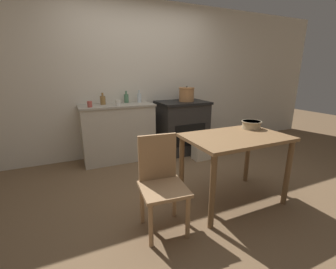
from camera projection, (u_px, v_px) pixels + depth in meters
ground_plane at (182, 188)px, 2.82m from camera, size 14.00×14.00×0.00m
wall_back at (140, 80)px, 3.87m from camera, size 8.00×0.07×2.55m
counter_cabinet at (118, 133)px, 3.65m from camera, size 1.15×0.51×0.92m
stove at (182, 127)px, 4.04m from camera, size 0.85×0.66×0.92m
work_table at (235, 146)px, 2.40m from camera, size 1.07×0.69×0.77m
chair at (161, 181)px, 2.03m from camera, size 0.44×0.44×0.87m
flour_sack at (201, 149)px, 3.73m from camera, size 0.28×0.20×0.34m
stock_pot at (187, 94)px, 3.89m from camera, size 0.27×0.27×0.26m
mixing_bowl_large at (251, 124)px, 2.65m from camera, size 0.23×0.23×0.09m
bottle_far_left at (139, 98)px, 3.76m from camera, size 0.07×0.07×0.20m
bottle_left at (103, 100)px, 3.51m from camera, size 0.08×0.08×0.18m
bottle_mid_left at (126, 98)px, 3.71m from camera, size 0.07×0.07×0.19m
cup_center_left at (118, 103)px, 3.43m from camera, size 0.09×0.09×0.08m
cup_center at (90, 104)px, 3.26m from camera, size 0.07×0.07×0.09m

